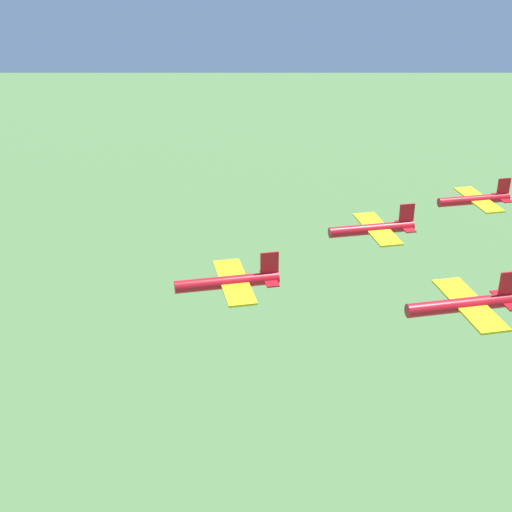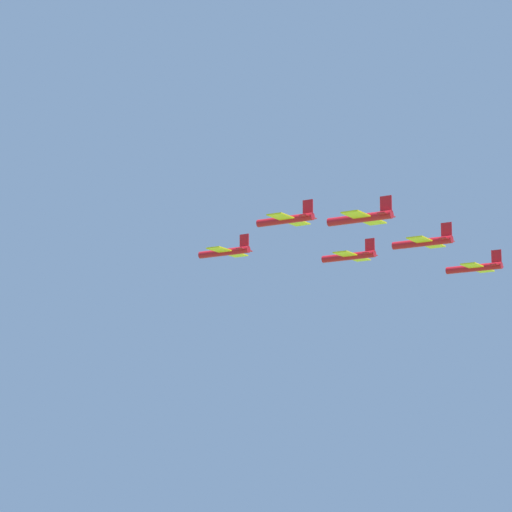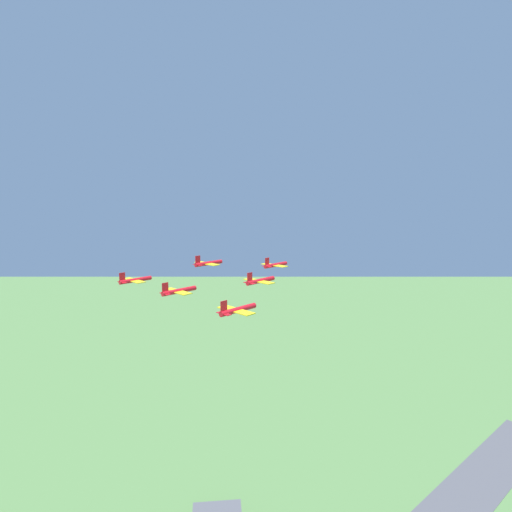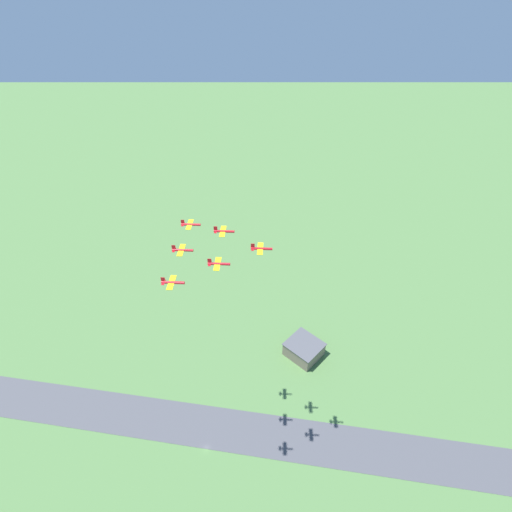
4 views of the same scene
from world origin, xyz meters
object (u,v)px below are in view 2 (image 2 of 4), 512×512
Objects in this scene: jet_2 at (351,256)px; jet_3 at (362,218)px; jet_4 at (425,242)px; jet_1 at (287,219)px; jet_0 at (226,252)px; jet_5 at (476,268)px.

jet_3 is at bearing -150.46° from jet_2.
jet_4 is at bearing -120.47° from jet_2.
jet_1 is at bearing 59.53° from jet_3.
jet_1 is 21.95m from jet_3.
jet_0 is at bearing 59.53° from jet_1.
jet_1 is (21.26, 3.68, 1.46)m from jet_0.
jet_5 is (-7.03, 37.06, -4.37)m from jet_1.
jet_1 reaches higher than jet_5.
jet_3 is 1.00× the size of jet_4.
jet_1 is 22.00m from jet_2.
jet_4 is at bearing 0.00° from jet_3.
jet_5 is at bearing 0.00° from jet_4.
jet_4 is at bearing -90.00° from jet_0.
jet_5 is (7.11, 20.37, -2.08)m from jet_2.
jet_4 reaches higher than jet_3.
jet_0 is 21.62m from jet_1.
jet_0 is 1.00× the size of jet_5.
jet_1 is 37.97m from jet_5.
jet_5 is at bearing -59.53° from jet_2.
jet_3 is (21.26, 3.68, -4.06)m from jet_1.
jet_5 is (-14.14, 16.69, -0.63)m from jet_4.
jet_2 is 21.67m from jet_5.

